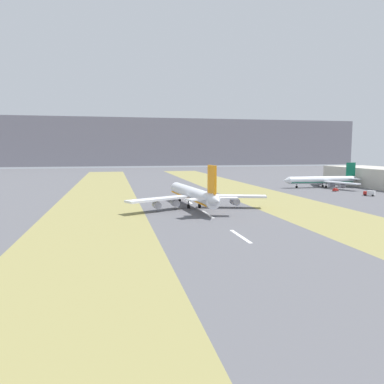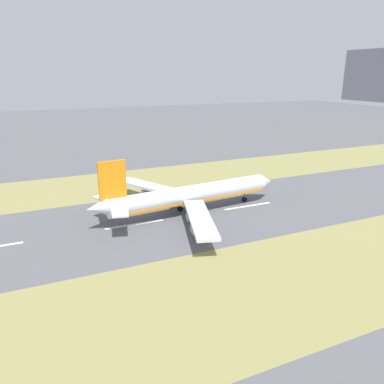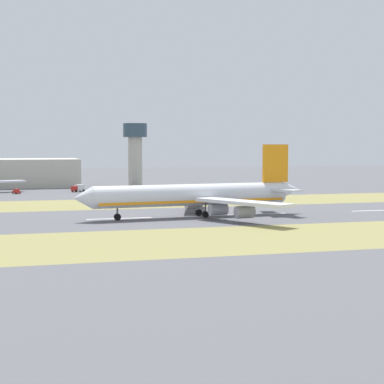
% 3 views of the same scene
% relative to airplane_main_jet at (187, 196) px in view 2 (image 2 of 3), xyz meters
% --- Properties ---
extents(ground_plane, '(800.00, 800.00, 0.00)m').
position_rel_airplane_main_jet_xyz_m(ground_plane, '(2.10, 1.12, -6.02)').
color(ground_plane, '#56565B').
extents(grass_median_west, '(40.00, 600.00, 0.01)m').
position_rel_airplane_main_jet_xyz_m(grass_median_west, '(-42.90, 1.12, -6.02)').
color(grass_median_west, olive).
rests_on(grass_median_west, ground).
extents(grass_median_east, '(40.00, 600.00, 0.01)m').
position_rel_airplane_main_jet_xyz_m(grass_median_east, '(47.10, 1.12, -6.02)').
color(grass_median_east, olive).
rests_on(grass_median_east, ground).
extents(centreline_dash_mid, '(1.20, 18.00, 0.01)m').
position_rel_airplane_main_jet_xyz_m(centreline_dash_mid, '(2.10, -18.10, -6.01)').
color(centreline_dash_mid, silver).
rests_on(centreline_dash_mid, ground).
extents(centreline_dash_far, '(1.20, 18.00, 0.01)m').
position_rel_airplane_main_jet_xyz_m(centreline_dash_far, '(2.10, 21.90, -6.01)').
color(centreline_dash_far, silver).
rests_on(centreline_dash_far, ground).
extents(airplane_main_jet, '(63.86, 67.22, 20.20)m').
position_rel_airplane_main_jet_xyz_m(airplane_main_jet, '(0.00, 0.00, 0.00)').
color(airplane_main_jet, silver).
rests_on(airplane_main_jet, ground).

